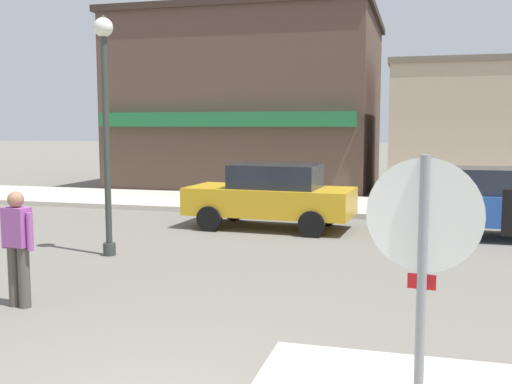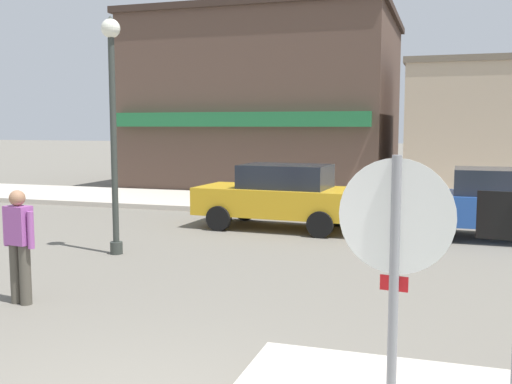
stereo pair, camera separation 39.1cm
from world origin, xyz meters
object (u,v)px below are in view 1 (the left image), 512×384
Objects in this scene: parked_car_nearest at (271,195)px; parked_car_second at (486,202)px; stop_sign at (422,265)px; lamp_post at (105,101)px; pedestrian_crossing_near at (18,245)px.

parked_car_nearest is 1.01× the size of parked_car_second.
parked_car_nearest is (-3.45, 9.67, -0.71)m from stop_sign.
pedestrian_crossing_near is (0.43, -3.29, -2.09)m from lamp_post.
parked_car_second is (7.20, 3.85, -2.15)m from lamp_post.
parked_car_nearest is (2.30, 3.78, -2.15)m from lamp_post.
lamp_post is 2.82× the size of pedestrian_crossing_near.
stop_sign is at bearing -70.38° from parked_car_nearest.
lamp_post reaches higher than parked_car_second.
lamp_post is at bearing -121.36° from parked_car_nearest.
parked_car_second is at bearing 46.53° from pedestrian_crossing_near.
lamp_post is 1.11× the size of parked_car_nearest.
stop_sign reaches higher than parked_car_second.
lamp_post is at bearing -151.87° from parked_car_second.
parked_car_nearest is 4.90m from parked_car_second.
stop_sign is at bearing -45.67° from lamp_post.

